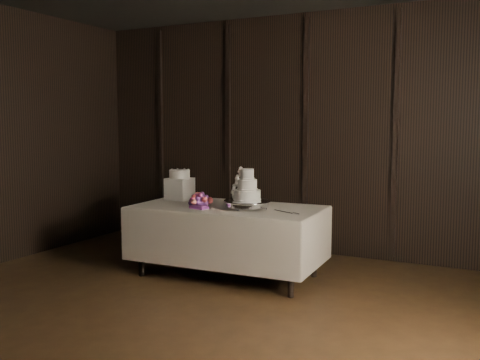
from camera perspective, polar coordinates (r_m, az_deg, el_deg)
name	(u,v)px	position (r m, az deg, el deg)	size (l,w,h in m)	color
room	(131,144)	(3.69, -11.59, 3.79)	(6.08, 7.08, 3.08)	black
display_table	(227,238)	(5.74, -1.34, -6.22)	(2.02, 1.11, 0.76)	silver
cake_stand	(247,205)	(5.49, 0.77, -2.67)	(0.48, 0.48, 0.09)	silver
wedding_cake	(245,188)	(5.46, 0.49, -0.86)	(0.31, 0.27, 0.33)	white
bouquet	(201,201)	(5.66, -4.22, -2.21)	(0.30, 0.40, 0.19)	#C54142
box_pedestal	(180,189)	(6.21, -6.45, -0.94)	(0.26, 0.26, 0.25)	white
small_cake	(180,174)	(6.19, -6.47, 0.64)	(0.24, 0.24, 0.09)	white
cake_knife	(283,212)	(5.32, 4.65, -3.40)	(0.37, 0.02, 0.01)	silver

